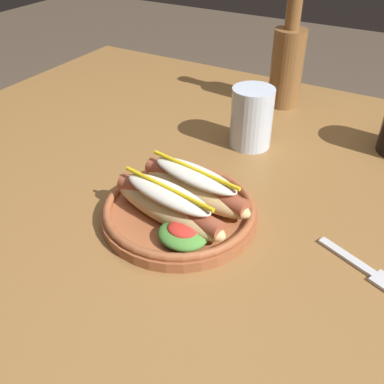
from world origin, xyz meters
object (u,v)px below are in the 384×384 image
Objects in this scene: fork at (365,269)px; hot_dog_plate at (182,205)px; water_cup at (249,117)px; glass_bottle at (287,63)px.

hot_dog_plate is at bearing -150.95° from fork.
fork is at bearing -40.81° from water_cup.
glass_bottle is at bearing 92.09° from hot_dog_plate.
hot_dog_plate reaches higher than fork.
water_cup is at bearing 161.95° from fork.
hot_dog_plate is at bearing -87.80° from water_cup.
glass_bottle is at bearing 91.94° from water_cup.
hot_dog_plate is 0.26m from water_cup.
fork is 0.36m from water_cup.
glass_bottle reaches higher than fork.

